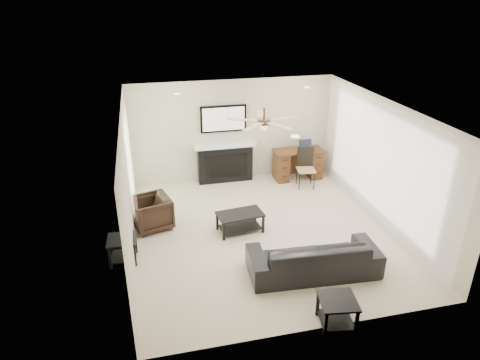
{
  "coord_description": "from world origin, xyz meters",
  "views": [
    {
      "loc": [
        -2.13,
        -7.07,
        4.47
      ],
      "look_at": [
        -0.45,
        0.08,
        1.14
      ],
      "focal_mm": 32.0,
      "sensor_mm": 36.0,
      "label": 1
    }
  ],
  "objects": [
    {
      "name": "end_table_left",
      "position": [
        -2.69,
        -0.38,
        0.23
      ],
      "size": [
        0.52,
        0.52,
        0.45
      ],
      "primitive_type": "cube",
      "rotation": [
        0.0,
        0.0,
        -0.05
      ],
      "color": "black",
      "rests_on": "ground"
    },
    {
      "name": "fireplace_unit",
      "position": [
        -0.24,
        2.58,
        0.95
      ],
      "size": [
        1.52,
        0.34,
        1.91
      ],
      "primitive_type": "cube",
      "color": "black",
      "rests_on": "ground"
    },
    {
      "name": "room_shell",
      "position": [
        0.19,
        0.08,
        1.68
      ],
      "size": [
        5.5,
        5.54,
        2.52
      ],
      "color": "beige",
      "rests_on": "ground"
    },
    {
      "name": "armchair",
      "position": [
        -2.14,
        0.67,
        0.34
      ],
      "size": [
        0.9,
        0.88,
        0.67
      ],
      "primitive_type": "imported",
      "rotation": [
        0.0,
        0.0,
        -1.31
      ],
      "color": "black",
      "rests_on": "ground"
    },
    {
      "name": "sofa",
      "position": [
        0.46,
        -1.48,
        0.32
      ],
      "size": [
        2.25,
        1.0,
        0.64
      ],
      "primitive_type": "imported",
      "rotation": [
        0.0,
        0.0,
        3.08
      ],
      "color": "black",
      "rests_on": "ground"
    },
    {
      "name": "desk_chair",
      "position": [
        1.58,
        1.78,
        0.48
      ],
      "size": [
        0.49,
        0.51,
        0.97
      ],
      "primitive_type": "cube",
      "rotation": [
        0.0,
        0.0,
        -0.18
      ],
      "color": "black",
      "rests_on": "ground"
    },
    {
      "name": "desk",
      "position": [
        1.58,
        2.33,
        0.38
      ],
      "size": [
        1.22,
        0.56,
        0.76
      ],
      "primitive_type": "cube",
      "color": "#351E0D",
      "rests_on": "ground"
    },
    {
      "name": "coffee_table",
      "position": [
        -0.44,
        0.12,
        0.2
      ],
      "size": [
        0.95,
        0.61,
        0.4
      ],
      "primitive_type": "cube",
      "rotation": [
        0.0,
        0.0,
        0.12
      ],
      "color": "black",
      "rests_on": "ground"
    },
    {
      "name": "laptop",
      "position": [
        1.78,
        2.31,
        0.88
      ],
      "size": [
        0.33,
        0.24,
        0.23
      ],
      "primitive_type": "cube",
      "color": "black",
      "rests_on": "desk"
    },
    {
      "name": "end_table_near",
      "position": [
        0.31,
        -2.73,
        0.23
      ],
      "size": [
        0.59,
        0.59,
        0.45
      ],
      "primitive_type": "cube",
      "rotation": [
        0.0,
        0.0,
        -0.15
      ],
      "color": "black",
      "rests_on": "ground"
    }
  ]
}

